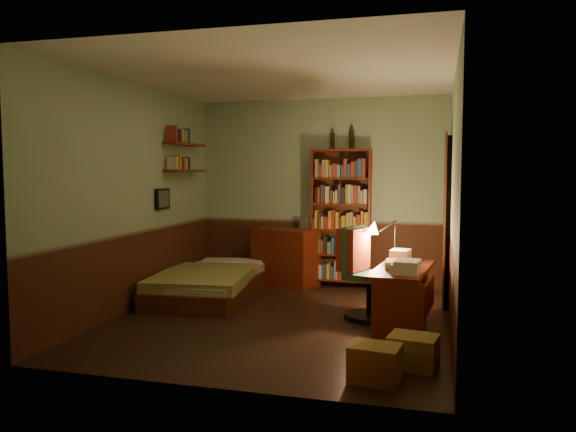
% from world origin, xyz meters
% --- Properties ---
extents(floor, '(3.50, 4.00, 0.02)m').
position_xyz_m(floor, '(0.00, 0.00, -0.01)').
color(floor, black).
rests_on(floor, ground).
extents(ceiling, '(3.50, 4.00, 0.02)m').
position_xyz_m(ceiling, '(0.00, 0.00, 2.61)').
color(ceiling, silver).
rests_on(ceiling, wall_back).
extents(wall_back, '(3.50, 0.02, 2.60)m').
position_xyz_m(wall_back, '(0.00, 2.01, 1.30)').
color(wall_back, '#92AB87').
rests_on(wall_back, ground).
extents(wall_left, '(0.02, 4.00, 2.60)m').
position_xyz_m(wall_left, '(-1.76, 0.00, 1.30)').
color(wall_left, '#92AB87').
rests_on(wall_left, ground).
extents(wall_right, '(0.02, 4.00, 2.60)m').
position_xyz_m(wall_right, '(1.76, 0.00, 1.30)').
color(wall_right, '#92AB87').
rests_on(wall_right, ground).
extents(wall_front, '(3.50, 0.02, 2.60)m').
position_xyz_m(wall_front, '(0.00, -2.01, 1.30)').
color(wall_front, '#92AB87').
rests_on(wall_front, ground).
extents(doorway, '(0.06, 0.90, 2.00)m').
position_xyz_m(doorway, '(1.72, 1.30, 1.00)').
color(doorway, black).
rests_on(doorway, ground).
extents(door_trim, '(0.02, 0.98, 2.08)m').
position_xyz_m(door_trim, '(1.69, 1.30, 1.00)').
color(door_trim, '#45200E').
rests_on(door_trim, ground).
extents(bed, '(1.19, 2.04, 0.58)m').
position_xyz_m(bed, '(-1.19, 0.81, 0.29)').
color(bed, olive).
rests_on(bed, ground).
extents(dresser, '(1.00, 0.73, 0.80)m').
position_xyz_m(dresser, '(-0.44, 1.76, 0.40)').
color(dresser, '#581A0C').
rests_on(dresser, ground).
extents(mini_stereo, '(0.31, 0.27, 0.15)m').
position_xyz_m(mini_stereo, '(-0.10, 1.89, 0.87)').
color(mini_stereo, '#B2B2B7').
rests_on(mini_stereo, dresser).
extents(bookshelf, '(0.83, 0.31, 1.89)m').
position_xyz_m(bookshelf, '(0.32, 1.85, 0.95)').
color(bookshelf, '#581A0C').
rests_on(bookshelf, ground).
extents(bottle_left, '(0.07, 0.07, 0.23)m').
position_xyz_m(bottle_left, '(0.18, 1.96, 2.01)').
color(bottle_left, black).
rests_on(bottle_left, bookshelf).
extents(bottle_right, '(0.08, 0.08, 0.26)m').
position_xyz_m(bottle_right, '(0.44, 1.96, 2.02)').
color(bottle_right, black).
rests_on(bottle_right, bookshelf).
extents(desk, '(0.62, 1.24, 0.64)m').
position_xyz_m(desk, '(1.28, -0.12, 0.32)').
color(desk, '#581A0C').
rests_on(desk, ground).
extents(paper_stack, '(0.23, 0.29, 0.10)m').
position_xyz_m(paper_stack, '(1.22, 0.42, 0.69)').
color(paper_stack, silver).
rests_on(paper_stack, desk).
extents(desk_lamp, '(0.20, 0.20, 0.66)m').
position_xyz_m(desk_lamp, '(1.16, 0.48, 0.97)').
color(desk_lamp, black).
rests_on(desk_lamp, desk).
extents(office_chair, '(0.71, 0.67, 1.13)m').
position_xyz_m(office_chair, '(0.91, 0.24, 0.57)').
color(office_chair, '#2F6238').
rests_on(office_chair, ground).
extents(red_jacket, '(0.27, 0.42, 0.46)m').
position_xyz_m(red_jacket, '(0.63, -0.01, 1.36)').
color(red_jacket, '#A4311F').
rests_on(red_jacket, office_chair).
extents(wall_shelf_lower, '(0.20, 0.90, 0.03)m').
position_xyz_m(wall_shelf_lower, '(-1.64, 1.10, 1.60)').
color(wall_shelf_lower, '#581A0C').
rests_on(wall_shelf_lower, wall_left).
extents(wall_shelf_upper, '(0.20, 0.90, 0.03)m').
position_xyz_m(wall_shelf_upper, '(-1.64, 1.10, 1.95)').
color(wall_shelf_upper, '#581A0C').
rests_on(wall_shelf_upper, wall_left).
extents(framed_picture, '(0.04, 0.32, 0.26)m').
position_xyz_m(framed_picture, '(-1.72, 0.60, 1.25)').
color(framed_picture, black).
rests_on(framed_picture, wall_left).
extents(cardboard_box_a, '(0.41, 0.34, 0.28)m').
position_xyz_m(cardboard_box_a, '(1.17, -1.55, 0.14)').
color(cardboard_box_a, olive).
rests_on(cardboard_box_a, ground).
extents(cardboard_box_b, '(0.43, 0.37, 0.27)m').
position_xyz_m(cardboard_box_b, '(1.44, -1.18, 0.13)').
color(cardboard_box_b, olive).
rests_on(cardboard_box_b, ground).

